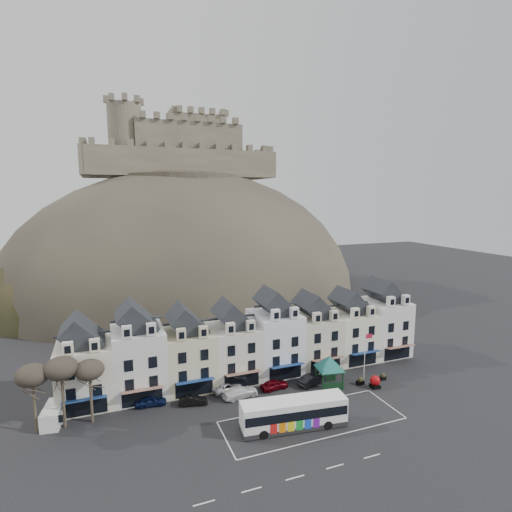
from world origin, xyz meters
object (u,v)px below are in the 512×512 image
at_px(bus, 294,412).
at_px(white_van, 54,414).
at_px(car_black, 193,400).
at_px(flagpole, 365,354).
at_px(bus_shelter, 329,363).
at_px(red_buoy, 375,382).
at_px(car_navy, 151,401).
at_px(car_silver, 227,387).
at_px(car_white, 240,392).
at_px(car_charcoal, 312,380).
at_px(car_maroon, 274,384).

xyz_separation_m(bus, white_van, (-26.47, 11.24, -0.90)).
bearing_deg(car_black, flagpole, -83.00).
bearing_deg(bus_shelter, red_buoy, -15.60).
relative_size(bus_shelter, car_black, 1.89).
height_order(car_navy, car_silver, car_navy).
distance_m(car_silver, car_white, 2.53).
height_order(bus_shelter, car_black, bus_shelter).
xyz_separation_m(bus, red_buoy, (15.21, 4.72, -1.04)).
height_order(bus_shelter, car_navy, bus_shelter).
bearing_deg(white_van, red_buoy, -0.86).
bearing_deg(car_white, bus_shelter, -105.42).
bearing_deg(flagpole, car_charcoal, 165.00).
relative_size(white_van, car_black, 1.31).
relative_size(car_silver, car_white, 0.86).
bearing_deg(white_van, bus, -14.98).
relative_size(bus, red_buoy, 7.15).
relative_size(car_maroon, car_charcoal, 0.91).
distance_m(red_buoy, car_silver, 21.02).
distance_m(flagpole, white_van, 41.74).
xyz_separation_m(bus_shelter, white_van, (-35.83, 3.73, -2.46)).
xyz_separation_m(bus, car_charcoal, (7.29, 8.82, -1.22)).
distance_m(car_black, car_white, 6.41).
relative_size(white_van, car_white, 0.97).
bearing_deg(red_buoy, bus_shelter, 154.51).
distance_m(car_black, car_maroon, 11.60).
xyz_separation_m(bus_shelter, car_navy, (-24.50, 3.61, -2.85)).
height_order(bus, bus_shelter, bus_shelter).
distance_m(red_buoy, car_black, 25.58).
height_order(flagpole, car_silver, flagpole).
height_order(bus, flagpole, flagpole).
distance_m(bus_shelter, car_maroon, 8.44).
xyz_separation_m(car_black, car_white, (6.40, -0.25, 0.11)).
relative_size(car_navy, car_black, 1.07).
relative_size(car_black, car_maroon, 0.92).
xyz_separation_m(red_buoy, car_white, (-18.76, 4.36, -0.19)).
xyz_separation_m(car_navy, car_charcoal, (22.43, -2.30, 0.06)).
height_order(car_navy, car_maroon, car_maroon).
distance_m(car_navy, car_maroon, 16.88).
xyz_separation_m(flagpole, car_charcoal, (-7.61, 2.04, -3.55)).
relative_size(bus, flagpole, 1.70).
bearing_deg(red_buoy, flagpole, 98.63).
bearing_deg(car_black, white_van, 96.34).
distance_m(car_silver, car_charcoal, 12.29).
relative_size(bus, car_black, 3.44).
xyz_separation_m(car_silver, car_maroon, (6.40, -1.86, 0.08)).
height_order(flagpole, car_black, flagpole).
distance_m(flagpole, car_black, 25.25).
xyz_separation_m(car_navy, car_maroon, (16.80, -1.66, 0.01)).
xyz_separation_m(bus, car_navy, (-15.14, 11.12, -1.28)).
height_order(red_buoy, car_white, red_buoy).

